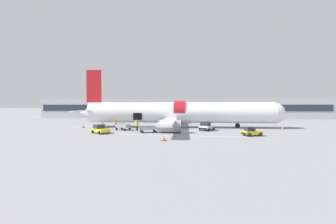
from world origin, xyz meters
TOP-DOWN VIEW (x-y plane):
  - ground_plane at (0.00, 0.00)m, footprint 500.00×500.00m
  - apron_marking_line at (-0.46, -5.71)m, footprint 21.91×2.45m
  - terminal_strip at (0.00, 39.07)m, footprint 96.59×8.98m
  - airplane at (-0.01, 5.97)m, footprint 41.04×33.12m
  - baggage_tug_lead at (5.35, 1.19)m, footprint 2.99×3.58m
  - baggage_tug_mid at (11.29, -5.34)m, footprint 2.99×2.33m
  - baggage_tug_rear at (-11.90, -4.22)m, footprint 3.39×3.16m
  - baggage_cart_loading at (-9.46, 0.45)m, footprint 3.39×2.40m
  - baggage_cart_queued at (-4.29, -2.55)m, footprint 4.07×2.68m
  - ground_crew_loader_a at (-11.66, 2.97)m, footprint 0.53×0.63m
  - ground_crew_loader_b at (-7.60, 2.79)m, footprint 0.57×0.57m
  - ground_crew_driver at (-6.76, -0.42)m, footprint 0.53×0.53m
  - ground_crew_supervisor at (-12.69, -1.17)m, footprint 0.56×0.44m
  - safety_cone_nose at (19.80, 4.48)m, footprint 0.60×0.60m
  - safety_cone_engine_left at (-1.11, -10.73)m, footprint 0.64×0.64m
  - safety_cone_wingtip at (0.25, -2.55)m, footprint 0.57×0.57m
  - safety_cone_tail at (-18.65, 4.09)m, footprint 0.62×0.62m

SIDE VIEW (x-z plane):
  - ground_plane at x=0.00m, z-range 0.00..0.00m
  - apron_marking_line at x=-0.46m, z-range 0.00..0.01m
  - safety_cone_tail at x=-18.65m, z-range -0.02..0.60m
  - safety_cone_engine_left at x=-1.11m, z-range -0.02..0.66m
  - safety_cone_nose at x=19.80m, z-range -0.02..0.68m
  - safety_cone_wingtip at x=0.25m, z-range -0.02..0.71m
  - baggage_cart_queued at x=-4.29m, z-range 0.02..0.99m
  - baggage_cart_loading at x=-9.46m, z-range 0.00..1.08m
  - baggage_tug_mid at x=11.29m, z-range -0.09..1.26m
  - baggage_tug_rear at x=-11.90m, z-range -0.08..1.30m
  - baggage_tug_lead at x=5.35m, z-range -0.10..1.48m
  - ground_crew_supervisor at x=-12.69m, z-range 0.04..1.65m
  - ground_crew_driver at x=-6.76m, z-range 0.04..1.71m
  - ground_crew_loader_b at x=-7.60m, z-range 0.05..1.81m
  - ground_crew_loader_a at x=-11.66m, z-range 0.05..1.86m
  - airplane at x=-0.01m, z-range -2.91..8.77m
  - terminal_strip at x=0.00m, z-range 0.00..6.45m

